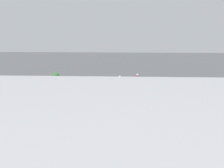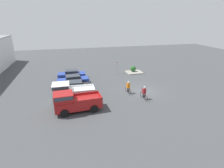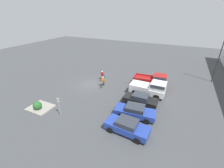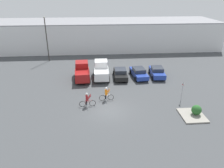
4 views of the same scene
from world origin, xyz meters
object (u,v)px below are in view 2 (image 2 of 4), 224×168
pickup_truck_1 (70,91)px  shrub (133,69)px  fire_lane_sign (117,66)px  sedan_0 (75,86)px  sedan_2 (72,74)px  pickup_truck_0 (74,101)px  sedan_1 (73,80)px  cyclist_0 (128,87)px  cyclist_1 (144,93)px

pickup_truck_1 → shrub: (9.51, -11.77, -0.50)m
pickup_truck_1 → fire_lane_sign: 12.49m
sedan_0 → sedan_2: bearing=2.0°
pickup_truck_0 → sedan_1: size_ratio=1.06×
pickup_truck_0 → sedan_0: 5.65m
cyclist_0 → shrub: cyclist_0 is taller
sedan_1 → fire_lane_sign: (3.55, -7.93, 0.75)m
cyclist_0 → fire_lane_sign: size_ratio=0.72×
sedan_1 → cyclist_0: cyclist_0 is taller
sedan_0 → sedan_2: (5.60, 0.20, 0.03)m
pickup_truck_0 → shrub: 16.82m
sedan_2 → cyclist_0: size_ratio=2.60×
sedan_1 → shrub: bearing=-70.7°
pickup_truck_1 → fire_lane_sign: (9.14, -8.50, 0.30)m
fire_lane_sign → sedan_1: bearing=114.1°
fire_lane_sign → shrub: size_ratio=2.34×
sedan_0 → fire_lane_sign: (6.35, -7.80, 0.75)m
fire_lane_sign → shrub: bearing=-83.6°
cyclist_1 → shrub: size_ratio=1.78×
shrub → pickup_truck_0: bearing=137.2°
cyclist_1 → fire_lane_sign: size_ratio=0.76×
sedan_2 → sedan_0: bearing=-178.0°
pickup_truck_0 → cyclist_1: 8.61m
sedan_2 → shrub: sedan_2 is taller
pickup_truck_0 → fire_lane_sign: 14.49m
pickup_truck_1 → fire_lane_sign: size_ratio=2.04×
sedan_2 → shrub: size_ratio=4.38×
pickup_truck_1 → cyclist_1: bearing=-102.0°
sedan_2 → cyclist_1: cyclist_1 is taller
sedan_2 → cyclist_0: 10.75m
sedan_1 → cyclist_0: size_ratio=2.73×
cyclist_0 → pickup_truck_1: bearing=92.5°
cyclist_0 → fire_lane_sign: fire_lane_sign is taller
pickup_truck_1 → fire_lane_sign: bearing=-42.9°
sedan_0 → sedan_1: 2.80m
cyclist_0 → sedan_2: bearing=41.4°
cyclist_0 → shrub: size_ratio=1.68×
pickup_truck_1 → cyclist_0: bearing=-87.5°
cyclist_0 → shrub: 10.08m
pickup_truck_0 → cyclist_0: pickup_truck_0 is taller
sedan_0 → fire_lane_sign: fire_lane_sign is taller
sedan_0 → fire_lane_sign: 10.08m
sedan_1 → cyclist_1: size_ratio=2.58×
pickup_truck_1 → sedan_1: (5.59, -0.57, -0.44)m
shrub → cyclist_1: bearing=165.9°
pickup_truck_1 → sedan_0: (2.79, -0.70, -0.45)m
sedan_1 → sedan_2: sedan_2 is taller
pickup_truck_0 → cyclist_1: (0.93, -8.56, -0.30)m
shrub → sedan_0: bearing=121.2°
shrub → cyclist_0: bearing=155.6°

